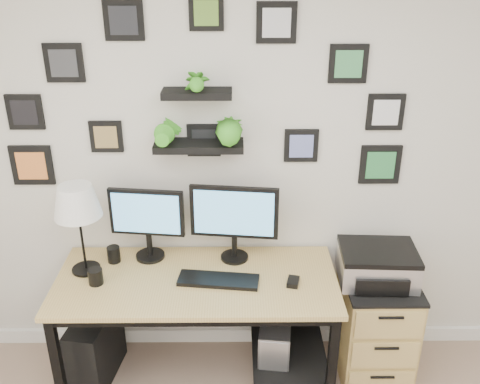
{
  "coord_description": "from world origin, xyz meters",
  "views": [
    {
      "loc": [
        -0.09,
        -0.91,
        2.48
      ],
      "look_at": [
        -0.07,
        1.83,
        1.2
      ],
      "focal_mm": 40.0,
      "sensor_mm": 36.0,
      "label": 1
    }
  ],
  "objects_px": {
    "mug": "(96,277)",
    "file_cabinet": "(375,325)",
    "desk": "(204,293)",
    "monitor_right": "(234,217)",
    "monitor_left": "(147,219)",
    "pc_tower_grey": "(275,345)",
    "table_lamp": "(77,203)",
    "pc_tower_black": "(96,347)",
    "printer": "(377,265)"
  },
  "relations": [
    {
      "from": "table_lamp",
      "to": "file_cabinet",
      "type": "relative_size",
      "value": 0.8
    },
    {
      "from": "monitor_right",
      "to": "printer",
      "type": "bearing_deg",
      "value": -7.07
    },
    {
      "from": "monitor_left",
      "to": "mug",
      "type": "distance_m",
      "value": 0.44
    },
    {
      "from": "pc_tower_grey",
      "to": "file_cabinet",
      "type": "relative_size",
      "value": 0.65
    },
    {
      "from": "table_lamp",
      "to": "pc_tower_black",
      "type": "xyz_separation_m",
      "value": [
        0.01,
        -0.05,
        -0.96
      ]
    },
    {
      "from": "mug",
      "to": "monitor_left",
      "type": "bearing_deg",
      "value": 45.79
    },
    {
      "from": "table_lamp",
      "to": "pc_tower_black",
      "type": "height_order",
      "value": "table_lamp"
    },
    {
      "from": "pc_tower_grey",
      "to": "printer",
      "type": "height_order",
      "value": "printer"
    },
    {
      "from": "desk",
      "to": "pc_tower_black",
      "type": "xyz_separation_m",
      "value": [
        -0.67,
        0.01,
        -0.4
      ]
    },
    {
      "from": "mug",
      "to": "printer",
      "type": "bearing_deg",
      "value": 5.21
    },
    {
      "from": "monitor_left",
      "to": "pc_tower_black",
      "type": "height_order",
      "value": "monitor_left"
    },
    {
      "from": "monitor_right",
      "to": "file_cabinet",
      "type": "height_order",
      "value": "monitor_right"
    },
    {
      "from": "table_lamp",
      "to": "file_cabinet",
      "type": "bearing_deg",
      "value": -0.04
    },
    {
      "from": "pc_tower_black",
      "to": "file_cabinet",
      "type": "xyz_separation_m",
      "value": [
        1.72,
        0.05,
        0.11
      ]
    },
    {
      "from": "pc_tower_grey",
      "to": "file_cabinet",
      "type": "bearing_deg",
      "value": 2.43
    },
    {
      "from": "printer",
      "to": "monitor_left",
      "type": "bearing_deg",
      "value": 174.79
    },
    {
      "from": "desk",
      "to": "printer",
      "type": "distance_m",
      "value": 1.03
    },
    {
      "from": "pc_tower_grey",
      "to": "monitor_right",
      "type": "bearing_deg",
      "value": 150.65
    },
    {
      "from": "desk",
      "to": "mug",
      "type": "distance_m",
      "value": 0.62
    },
    {
      "from": "desk",
      "to": "monitor_right",
      "type": "bearing_deg",
      "value": 43.86
    },
    {
      "from": "table_lamp",
      "to": "file_cabinet",
      "type": "height_order",
      "value": "table_lamp"
    },
    {
      "from": "monitor_right",
      "to": "mug",
      "type": "xyz_separation_m",
      "value": [
        -0.77,
        -0.25,
        -0.24
      ]
    },
    {
      "from": "desk",
      "to": "monitor_right",
      "type": "distance_m",
      "value": 0.48
    },
    {
      "from": "file_cabinet",
      "to": "pc_tower_black",
      "type": "bearing_deg",
      "value": -178.25
    },
    {
      "from": "monitor_right",
      "to": "printer",
      "type": "distance_m",
      "value": 0.88
    },
    {
      "from": "table_lamp",
      "to": "mug",
      "type": "bearing_deg",
      "value": -56.59
    },
    {
      "from": "monitor_right",
      "to": "pc_tower_grey",
      "type": "bearing_deg",
      "value": -29.35
    },
    {
      "from": "monitor_left",
      "to": "pc_tower_black",
      "type": "bearing_deg",
      "value": -151.46
    },
    {
      "from": "file_cabinet",
      "to": "printer",
      "type": "height_order",
      "value": "printer"
    },
    {
      "from": "monitor_right",
      "to": "printer",
      "type": "xyz_separation_m",
      "value": [
        0.84,
        -0.1,
        -0.26
      ]
    },
    {
      "from": "monitor_right",
      "to": "table_lamp",
      "type": "bearing_deg",
      "value": -172.48
    },
    {
      "from": "mug",
      "to": "file_cabinet",
      "type": "relative_size",
      "value": 0.14
    },
    {
      "from": "desk",
      "to": "table_lamp",
      "type": "bearing_deg",
      "value": 175.03
    },
    {
      "from": "printer",
      "to": "table_lamp",
      "type": "bearing_deg",
      "value": -179.66
    },
    {
      "from": "pc_tower_black",
      "to": "monitor_left",
      "type": "bearing_deg",
      "value": 37.22
    },
    {
      "from": "mug",
      "to": "pc_tower_black",
      "type": "relative_size",
      "value": 0.2
    },
    {
      "from": "desk",
      "to": "printer",
      "type": "bearing_deg",
      "value": 3.9
    },
    {
      "from": "mug",
      "to": "pc_tower_grey",
      "type": "height_order",
      "value": "mug"
    },
    {
      "from": "desk",
      "to": "mug",
      "type": "bearing_deg",
      "value": -172.56
    },
    {
      "from": "desk",
      "to": "monitor_left",
      "type": "relative_size",
      "value": 3.55
    },
    {
      "from": "pc_tower_black",
      "to": "mug",
      "type": "bearing_deg",
      "value": -36.91
    },
    {
      "from": "monitor_left",
      "to": "pc_tower_grey",
      "type": "xyz_separation_m",
      "value": [
        0.76,
        -0.16,
        -0.81
      ]
    },
    {
      "from": "desk",
      "to": "table_lamp",
      "type": "distance_m",
      "value": 0.88
    },
    {
      "from": "pc_tower_grey",
      "to": "desk",
      "type": "bearing_deg",
      "value": -175.76
    },
    {
      "from": "monitor_left",
      "to": "desk",
      "type": "bearing_deg",
      "value": -30.24
    },
    {
      "from": "pc_tower_black",
      "to": "printer",
      "type": "xyz_separation_m",
      "value": [
        1.69,
        0.06,
        0.55
      ]
    },
    {
      "from": "desk",
      "to": "mug",
      "type": "xyz_separation_m",
      "value": [
        -0.59,
        -0.08,
        0.17
      ]
    },
    {
      "from": "desk",
      "to": "monitor_left",
      "type": "distance_m",
      "value": 0.54
    },
    {
      "from": "table_lamp",
      "to": "pc_tower_black",
      "type": "relative_size",
      "value": 1.19
    },
    {
      "from": "monitor_right",
      "to": "pc_tower_black",
      "type": "relative_size",
      "value": 1.14
    }
  ]
}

